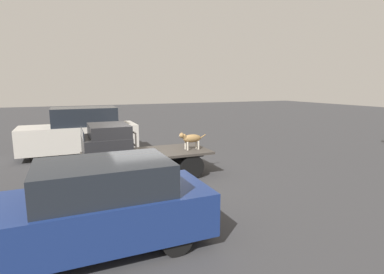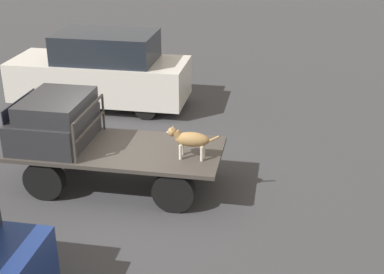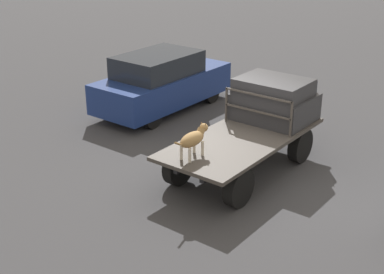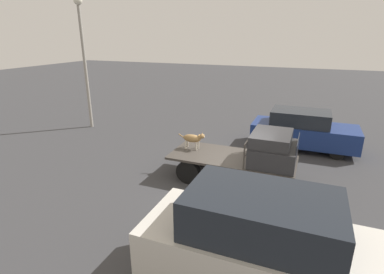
{
  "view_description": "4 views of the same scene",
  "coord_description": "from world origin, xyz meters",
  "px_view_note": "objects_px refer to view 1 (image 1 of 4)",
  "views": [
    {
      "loc": [
        2.53,
        9.67,
        3.09
      ],
      "look_at": [
        -1.55,
        0.2,
        1.31
      ],
      "focal_mm": 28.0,
      "sensor_mm": 36.0,
      "label": 1
    },
    {
      "loc": [
        -3.19,
        9.36,
        5.47
      ],
      "look_at": [
        -1.55,
        0.2,
        1.31
      ],
      "focal_mm": 50.0,
      "sensor_mm": 36.0,
      "label": 2
    },
    {
      "loc": [
        -9.19,
        -5.72,
        5.34
      ],
      "look_at": [
        -1.55,
        0.2,
        1.31
      ],
      "focal_mm": 50.0,
      "sensor_mm": 36.0,
      "label": 3
    },
    {
      "loc": [
        2.25,
        -9.22,
        4.79
      ],
      "look_at": [
        -1.55,
        0.2,
        1.31
      ],
      "focal_mm": 28.0,
      "sensor_mm": 36.0,
      "label": 4
    }
  ],
  "objects_px": {
    "flatbed_truck": "(148,159)",
    "dog": "(191,138)",
    "parked_sedan": "(97,207)",
    "parked_pickup_far": "(81,132)"
  },
  "relations": [
    {
      "from": "dog",
      "to": "parked_sedan",
      "type": "bearing_deg",
      "value": 62.96
    },
    {
      "from": "dog",
      "to": "parked_pickup_far",
      "type": "height_order",
      "value": "parked_pickup_far"
    },
    {
      "from": "flatbed_truck",
      "to": "dog",
      "type": "distance_m",
      "value": 1.64
    },
    {
      "from": "flatbed_truck",
      "to": "dog",
      "type": "relative_size",
      "value": 4.03
    },
    {
      "from": "parked_sedan",
      "to": "parked_pickup_far",
      "type": "xyz_separation_m",
      "value": [
        -0.21,
        -8.58,
        0.18
      ]
    },
    {
      "from": "dog",
      "to": "parked_pickup_far",
      "type": "distance_m",
      "value": 5.75
    },
    {
      "from": "flatbed_truck",
      "to": "parked_pickup_far",
      "type": "xyz_separation_m",
      "value": [
        1.87,
        -4.45,
        0.4
      ]
    },
    {
      "from": "parked_sedan",
      "to": "parked_pickup_far",
      "type": "height_order",
      "value": "parked_pickup_far"
    },
    {
      "from": "flatbed_truck",
      "to": "dog",
      "type": "xyz_separation_m",
      "value": [
        -1.5,
        0.2,
        0.64
      ]
    },
    {
      "from": "parked_sedan",
      "to": "parked_pickup_far",
      "type": "bearing_deg",
      "value": -88.58
    }
  ]
}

